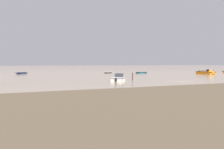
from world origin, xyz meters
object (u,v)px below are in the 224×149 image
(rowboat_moored_2, at_px, (211,71))
(rowboat_moored_7, at_px, (22,73))
(motorboat_moored_1, at_px, (119,79))
(rowboat_moored_4, at_px, (141,73))
(rowboat_moored_6, at_px, (202,71))
(motorboat_moored_0, at_px, (208,73))
(rowboat_moored_3, at_px, (108,73))
(mooring_post_left, at_px, (133,76))

(rowboat_moored_2, height_order, rowboat_moored_7, rowboat_moored_7)
(motorboat_moored_1, height_order, rowboat_moored_7, motorboat_moored_1)
(rowboat_moored_4, distance_m, rowboat_moored_6, 31.72)
(motorboat_moored_0, xyz_separation_m, motorboat_moored_1, (-37.16, -14.70, -0.01))
(rowboat_moored_3, distance_m, rowboat_moored_4, 10.24)
(rowboat_moored_2, height_order, rowboat_moored_3, rowboat_moored_2)
(rowboat_moored_2, bearing_deg, rowboat_moored_6, -162.22)
(motorboat_moored_0, relative_size, rowboat_moored_3, 1.88)
(motorboat_moored_0, bearing_deg, motorboat_moored_1, -66.85)
(rowboat_moored_3, height_order, rowboat_moored_4, rowboat_moored_4)
(rowboat_moored_2, bearing_deg, rowboat_moored_7, 168.50)
(rowboat_moored_6, bearing_deg, rowboat_moored_3, 63.03)
(motorboat_moored_1, distance_m, rowboat_moored_6, 66.25)
(rowboat_moored_4, distance_m, rowboat_moored_7, 34.74)
(motorboat_moored_0, bearing_deg, rowboat_moored_4, -138.88)
(motorboat_moored_1, bearing_deg, rowboat_moored_4, -0.12)
(motorboat_moored_0, relative_size, mooring_post_left, 3.86)
(motorboat_moored_0, height_order, motorboat_moored_1, motorboat_moored_0)
(rowboat_moored_6, bearing_deg, rowboat_moored_2, -85.83)
(rowboat_moored_2, relative_size, rowboat_moored_7, 0.88)
(rowboat_moored_6, distance_m, mooring_post_left, 63.65)
(rowboat_moored_2, distance_m, rowboat_moored_4, 44.75)
(motorboat_moored_1, relative_size, mooring_post_left, 2.99)
(rowboat_moored_2, bearing_deg, rowboat_moored_3, 174.55)
(motorboat_moored_0, height_order, mooring_post_left, mooring_post_left)
(motorboat_moored_1, relative_size, rowboat_moored_6, 1.49)
(rowboat_moored_6, bearing_deg, motorboat_moored_0, 111.81)
(rowboat_moored_2, bearing_deg, rowboat_moored_4, -175.64)
(rowboat_moored_4, bearing_deg, motorboat_moored_1, 56.02)
(rowboat_moored_2, bearing_deg, motorboat_moored_0, -150.33)
(rowboat_moored_3, xyz_separation_m, rowboat_moored_4, (7.61, -6.86, 0.02))
(motorboat_moored_0, distance_m, motorboat_moored_1, 39.96)
(rowboat_moored_2, xyz_separation_m, mooring_post_left, (-65.07, -41.50, 0.56))
(rowboat_moored_4, relative_size, rowboat_moored_7, 0.91)
(motorboat_moored_1, bearing_deg, motorboat_moored_0, -28.25)
(rowboat_moored_7, bearing_deg, rowboat_moored_4, -58.95)
(rowboat_moored_2, height_order, rowboat_moored_6, rowboat_moored_2)
(motorboat_moored_0, height_order, rowboat_moored_3, motorboat_moored_0)
(rowboat_moored_3, bearing_deg, motorboat_moored_0, 115.35)
(rowboat_moored_3, bearing_deg, mooring_post_left, 51.04)
(motorboat_moored_1, xyz_separation_m, mooring_post_left, (2.92, 0.25, 0.43))
(rowboat_moored_2, xyz_separation_m, rowboat_moored_4, (-43.03, -12.29, 0.01))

